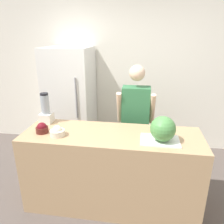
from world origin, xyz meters
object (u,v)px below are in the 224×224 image
at_px(refrigerator, 71,102).
at_px(person, 135,121).
at_px(watermelon, 163,129).
at_px(blender, 46,111).
at_px(bowl_cream, 57,132).
at_px(bowl_cherries, 42,128).

xyz_separation_m(refrigerator, person, (1.14, -0.57, -0.06)).
relative_size(watermelon, blender, 0.69).
xyz_separation_m(person, blender, (-1.10, -0.46, 0.26)).
bearing_deg(bowl_cream, bowl_cherries, 166.24).
height_order(watermelon, bowl_cherries, watermelon).
height_order(watermelon, bowl_cream, watermelon).
bearing_deg(blender, bowl_cream, -50.97).
relative_size(watermelon, bowl_cream, 1.61).
height_order(watermelon, blender, blender).
bearing_deg(bowl_cream, person, 44.57).
xyz_separation_m(person, bowl_cream, (-0.82, -0.81, 0.16)).
height_order(refrigerator, bowl_cherries, refrigerator).
xyz_separation_m(watermelon, bowl_cherries, (-1.34, 0.02, -0.10)).
bearing_deg(bowl_cherries, refrigerator, 94.81).
bearing_deg(person, watermelon, -68.23).
distance_m(person, bowl_cherries, 1.29).
xyz_separation_m(bowl_cherries, bowl_cream, (0.20, -0.05, -0.00)).
bearing_deg(blender, refrigerator, 91.81).
bearing_deg(blender, person, 22.77).
xyz_separation_m(refrigerator, blender, (0.03, -1.03, 0.20)).
distance_m(refrigerator, blender, 1.05).
distance_m(watermelon, blender, 1.45).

